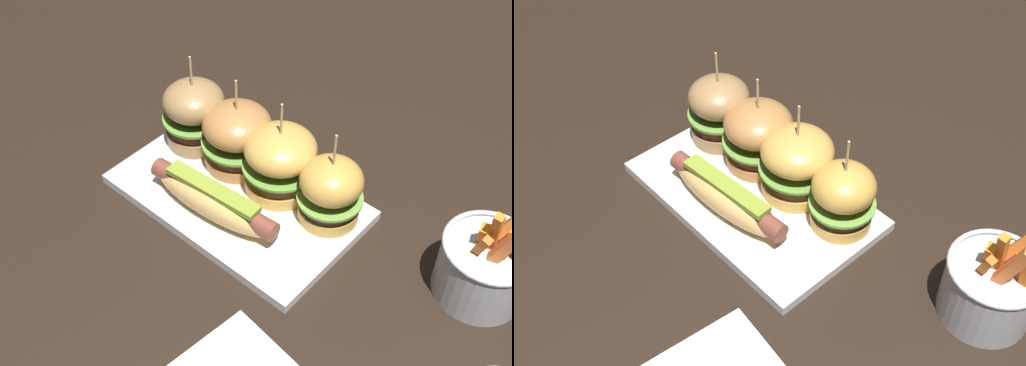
# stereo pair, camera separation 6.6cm
# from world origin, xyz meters

# --- Properties ---
(ground_plane) EXTENTS (3.00, 3.00, 0.00)m
(ground_plane) POSITION_xyz_m (0.00, 0.00, 0.00)
(ground_plane) COLOR black
(platter_main) EXTENTS (0.32, 0.19, 0.01)m
(platter_main) POSITION_xyz_m (0.00, 0.00, 0.01)
(platter_main) COLOR white
(platter_main) RESTS_ON ground
(hot_dog) EXTENTS (0.19, 0.06, 0.05)m
(hot_dog) POSITION_xyz_m (0.00, -0.05, 0.04)
(hot_dog) COLOR tan
(hot_dog) RESTS_ON platter_main
(slider_far_left) EXTENTS (0.09, 0.09, 0.14)m
(slider_far_left) POSITION_xyz_m (-0.12, 0.04, 0.06)
(slider_far_left) COLOR #9A7446
(slider_far_left) RESTS_ON platter_main
(slider_center_left) EXTENTS (0.10, 0.10, 0.14)m
(slider_center_left) POSITION_xyz_m (-0.04, 0.05, 0.06)
(slider_center_left) COLOR #AE733D
(slider_center_left) RESTS_ON platter_main
(slider_center_right) EXTENTS (0.10, 0.10, 0.14)m
(slider_center_right) POSITION_xyz_m (0.03, 0.05, 0.06)
(slider_center_right) COLOR gold
(slider_center_right) RESTS_ON platter_main
(slider_far_right) EXTENTS (0.08, 0.08, 0.13)m
(slider_far_right) POSITION_xyz_m (0.11, 0.05, 0.06)
(slider_far_right) COLOR gold
(slider_far_right) RESTS_ON platter_main
(fries_bucket) EXTENTS (0.11, 0.11, 0.14)m
(fries_bucket) POSITION_xyz_m (0.31, 0.08, 0.04)
(fries_bucket) COLOR #B7BABF
(fries_bucket) RESTS_ON ground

